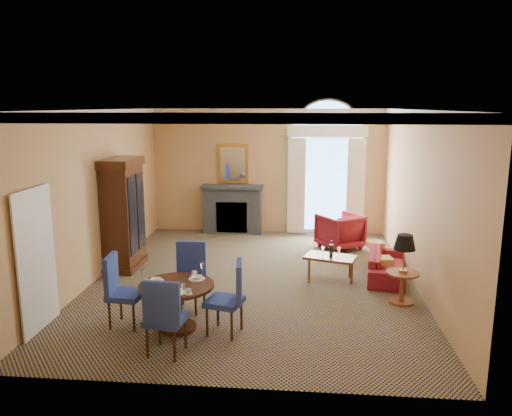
# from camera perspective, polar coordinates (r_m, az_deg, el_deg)

# --- Properties ---
(ground) EXTENTS (7.50, 7.50, 0.00)m
(ground) POSITION_cam_1_polar(r_m,az_deg,el_deg) (9.66, -0.28, -8.18)
(ground) COLOR #141640
(ground) RESTS_ON ground
(room_envelope) EXTENTS (6.04, 7.52, 3.45)m
(room_envelope) POSITION_cam_1_polar(r_m,az_deg,el_deg) (9.78, -0.06, 7.16)
(room_envelope) COLOR tan
(room_envelope) RESTS_ON ground
(armoire) EXTENTS (0.65, 1.15, 2.25)m
(armoire) POSITION_cam_1_polar(r_m,az_deg,el_deg) (10.47, -14.98, -0.84)
(armoire) COLOR black
(armoire) RESTS_ON ground
(dining_table) EXTENTS (1.11, 1.11, 0.90)m
(dining_table) POSITION_cam_1_polar(r_m,az_deg,el_deg) (7.56, -9.02, -9.90)
(dining_table) COLOR black
(dining_table) RESTS_ON ground
(dining_chair_north) EXTENTS (0.56, 0.56, 1.10)m
(dining_chair_north) POSITION_cam_1_polar(r_m,az_deg,el_deg) (8.26, -7.56, -7.17)
(dining_chair_north) COLOR navy
(dining_chair_north) RESTS_ON ground
(dining_chair_south) EXTENTS (0.55, 0.55, 1.10)m
(dining_chair_south) POSITION_cam_1_polar(r_m,az_deg,el_deg) (6.74, -10.49, -11.71)
(dining_chair_south) COLOR navy
(dining_chair_south) RESTS_ON ground
(dining_chair_east) EXTENTS (0.59, 0.59, 1.10)m
(dining_chair_east) POSITION_cam_1_polar(r_m,az_deg,el_deg) (7.29, -2.83, -9.69)
(dining_chair_east) COLOR navy
(dining_chair_east) RESTS_ON ground
(dining_chair_west) EXTENTS (0.54, 0.53, 1.10)m
(dining_chair_west) POSITION_cam_1_polar(r_m,az_deg,el_deg) (7.83, -15.39, -8.58)
(dining_chair_west) COLOR navy
(dining_chair_west) RESTS_ON ground
(sofa) EXTENTS (0.92, 1.79, 0.50)m
(sofa) POSITION_cam_1_polar(r_m,az_deg,el_deg) (10.05, 14.67, -6.27)
(sofa) COLOR maroon
(sofa) RESTS_ON ground
(armchair) EXTENTS (1.22, 1.23, 0.81)m
(armchair) POSITION_cam_1_polar(r_m,az_deg,el_deg) (11.78, 9.56, -2.61)
(armchair) COLOR maroon
(armchair) RESTS_ON ground
(coffee_table) EXTENTS (1.05, 0.78, 0.79)m
(coffee_table) POSITION_cam_1_polar(r_m,az_deg,el_deg) (9.60, 8.48, -5.68)
(coffee_table) COLOR brown
(coffee_table) RESTS_ON ground
(side_table) EXTENTS (0.54, 0.54, 1.16)m
(side_table) POSITION_cam_1_polar(r_m,az_deg,el_deg) (8.69, 16.52, -5.72)
(side_table) COLOR brown
(side_table) RESTS_ON ground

